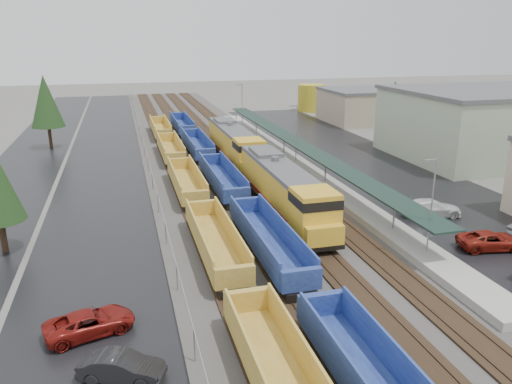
# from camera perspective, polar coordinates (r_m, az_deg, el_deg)

# --- Properties ---
(ballast_strip) EXTENTS (20.00, 160.00, 0.08)m
(ballast_strip) POSITION_cam_1_polar(r_m,az_deg,el_deg) (73.32, -5.13, 4.43)
(ballast_strip) COLOR #302D2B
(ballast_strip) RESTS_ON ground
(trackbed) EXTENTS (14.60, 160.00, 0.22)m
(trackbed) POSITION_cam_1_polar(r_m,az_deg,el_deg) (73.30, -5.13, 4.52)
(trackbed) COLOR black
(trackbed) RESTS_ON ground
(west_parking_lot) EXTENTS (10.00, 160.00, 0.02)m
(west_parking_lot) POSITION_cam_1_polar(r_m,az_deg,el_deg) (72.36, -16.92, 3.54)
(west_parking_lot) COLOR black
(west_parking_lot) RESTS_ON ground
(west_road) EXTENTS (9.00, 160.00, 0.02)m
(west_road) POSITION_cam_1_polar(r_m,az_deg,el_deg) (73.42, -24.73, 2.88)
(west_road) COLOR black
(west_road) RESTS_ON ground
(east_commuter_lot) EXTENTS (16.00, 100.00, 0.02)m
(east_commuter_lot) POSITION_cam_1_polar(r_m,az_deg,el_deg) (69.96, 11.91, 3.46)
(east_commuter_lot) COLOR black
(east_commuter_lot) RESTS_ON ground
(station_platform) EXTENTS (3.00, 80.00, 8.00)m
(station_platform) POSITION_cam_1_polar(r_m,az_deg,el_deg) (66.10, 4.56, 3.62)
(station_platform) COLOR #9E9B93
(station_platform) RESTS_ON ground
(chainlink_fence) EXTENTS (0.08, 160.04, 2.02)m
(chainlink_fence) POSITION_cam_1_polar(r_m,az_deg,el_deg) (70.48, -12.58, 4.86)
(chainlink_fence) COLOR gray
(chainlink_fence) RESTS_ON ground
(industrial_buildings) EXTENTS (32.52, 75.30, 9.50)m
(industrial_buildings) POSITION_cam_1_polar(r_m,az_deg,el_deg) (76.23, 26.33, 6.43)
(industrial_buildings) COLOR #B7AA8C
(industrial_buildings) RESTS_ON ground
(distant_hills) EXTENTS (301.00, 140.00, 25.20)m
(distant_hills) POSITION_cam_1_polar(r_m,az_deg,el_deg) (228.92, -0.65, 13.31)
(distant_hills) COLOR #57664F
(distant_hills) RESTS_ON ground
(tree_west_far) EXTENTS (4.84, 4.84, 11.00)m
(tree_west_far) POSITION_cam_1_polar(r_m,az_deg,el_deg) (81.66, -22.91, 9.53)
(tree_west_far) COLOR #332316
(tree_west_far) RESTS_ON ground
(tree_east) EXTENTS (4.40, 4.40, 10.00)m
(tree_east) POSITION_cam_1_polar(r_m,az_deg,el_deg) (79.98, 15.46, 9.65)
(tree_east) COLOR #332316
(tree_east) RESTS_ON ground
(locomotive_lead) EXTENTS (3.34, 21.99, 4.98)m
(locomotive_lead) POSITION_cam_1_polar(r_m,az_deg,el_deg) (46.97, 3.23, 0.28)
(locomotive_lead) COLOR black
(locomotive_lead) RESTS_ON ground
(locomotive_trail) EXTENTS (3.34, 21.99, 4.98)m
(locomotive_trail) POSITION_cam_1_polar(r_m,az_deg,el_deg) (66.59, -2.44, 5.43)
(locomotive_trail) COLOR black
(locomotive_trail) RESTS_ON ground
(well_string_yellow) EXTENTS (2.73, 99.42, 2.42)m
(well_string_yellow) POSITION_cam_1_polar(r_m,az_deg,el_deg) (46.75, -6.62, -1.73)
(well_string_yellow) COLOR #AB832F
(well_string_yellow) RESTS_ON ground
(well_string_blue) EXTENTS (2.77, 107.07, 2.46)m
(well_string_blue) POSITION_cam_1_polar(r_m,az_deg,el_deg) (47.20, -1.77, -1.40)
(well_string_blue) COLOR navy
(well_string_blue) RESTS_ON ground
(storage_tank) EXTENTS (5.95, 5.95, 5.95)m
(storage_tank) POSITION_cam_1_polar(r_m,az_deg,el_deg) (115.64, 6.31, 10.64)
(storage_tank) COLOR gold
(storage_tank) RESTS_ON ground
(parked_car_west_b) EXTENTS (2.97, 4.51, 1.40)m
(parked_car_west_b) POSITION_cam_1_polar(r_m,az_deg,el_deg) (27.09, -15.11, -18.80)
(parked_car_west_b) COLOR black
(parked_car_west_b) RESTS_ON ground
(parked_car_west_c) EXTENTS (3.67, 5.52, 1.41)m
(parked_car_west_c) POSITION_cam_1_polar(r_m,az_deg,el_deg) (31.08, -18.46, -14.01)
(parked_car_west_c) COLOR maroon
(parked_car_west_c) RESTS_ON ground
(parked_car_east_b) EXTENTS (3.28, 5.56, 1.45)m
(parked_car_east_b) POSITION_cam_1_polar(r_m,az_deg,el_deg) (44.44, 25.25, -5.05)
(parked_car_east_b) COLOR maroon
(parked_car_east_b) RESTS_ON ground
(parked_car_east_c) EXTENTS (3.32, 5.93, 1.62)m
(parked_car_east_c) POSITION_cam_1_polar(r_m,az_deg,el_deg) (50.20, 19.42, -1.75)
(parked_car_east_c) COLOR silver
(parked_car_east_c) RESTS_ON ground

